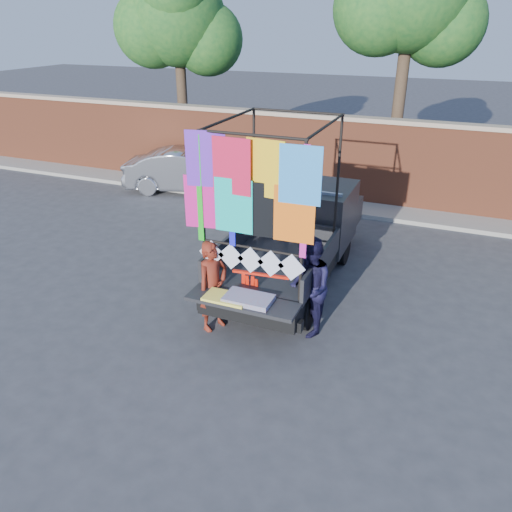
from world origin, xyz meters
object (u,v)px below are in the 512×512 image
at_px(pickup_truck, 300,232).
at_px(man, 309,287).
at_px(sedan, 189,171).
at_px(woman, 213,286).

xyz_separation_m(pickup_truck, man, (0.93, -2.38, 0.01)).
distance_m(sedan, woman, 8.22).
bearing_deg(pickup_truck, man, -68.77).
distance_m(pickup_truck, man, 2.56).
distance_m(woman, man, 1.71).
bearing_deg(sedan, woman, -164.75).
xyz_separation_m(pickup_truck, woman, (-0.71, -2.89, -0.05)).
bearing_deg(sedan, man, -153.95).
relative_size(sedan, woman, 2.43).
distance_m(pickup_truck, sedan, 6.52).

